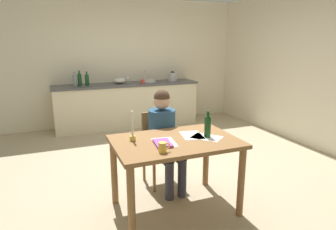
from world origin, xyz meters
TOP-DOWN VIEW (x-y plane):
  - ground_plane at (0.00, 0.00)m, footprint 5.20×5.20m
  - wall_back at (0.00, 2.60)m, footprint 5.20×0.12m
  - wall_right at (2.60, 0.00)m, footprint 0.12×5.20m
  - kitchen_counter at (0.00, 2.24)m, footprint 2.94×0.64m
  - dining_table at (-0.33, -1.07)m, footprint 1.25×0.84m
  - chair_at_table at (-0.26, -0.41)m, footprint 0.42×0.42m
  - person_seated at (-0.26, -0.55)m, footprint 0.34×0.60m
  - coffee_mug at (-0.57, -1.34)m, footprint 0.11×0.07m
  - candlestick at (-0.74, -0.93)m, footprint 0.06×0.06m
  - book_magazine at (-0.50, -1.15)m, footprint 0.18×0.26m
  - paper_letter at (-0.47, -1.10)m, footprint 0.25×0.32m
  - paper_bill at (-0.11, -1.00)m, footprint 0.26×0.33m
  - paper_envelope at (0.00, -1.11)m, footprint 0.35×0.36m
  - wine_bottle_on_table at (0.01, -1.11)m, footprint 0.07×0.07m
  - sink_unit at (0.44, 2.24)m, footprint 0.36×0.36m
  - bottle_oil at (-1.02, 2.23)m, footprint 0.08×0.08m
  - bottle_vinegar at (-0.93, 2.24)m, footprint 0.07×0.07m
  - bottle_wine_red at (-0.79, 2.19)m, footprint 0.08×0.08m
  - mixing_bowl at (-0.15, 2.28)m, footprint 0.25×0.25m
  - stovetop_kettle at (1.02, 2.24)m, footprint 0.18×0.18m
  - wine_glass_near_sink at (0.06, 2.39)m, footprint 0.07×0.07m
  - wine_glass_by_kettle at (-0.04, 2.39)m, footprint 0.07×0.07m
  - teacup_on_counter at (0.29, 2.09)m, footprint 0.11×0.07m

SIDE VIEW (x-z plane):
  - ground_plane at x=0.00m, z-range -0.04..0.00m
  - kitchen_counter at x=0.00m, z-range 0.00..0.90m
  - chair_at_table at x=-0.26m, z-range 0.06..0.95m
  - dining_table at x=-0.33m, z-range 0.27..1.04m
  - person_seated at x=-0.26m, z-range 0.08..1.28m
  - paper_letter at x=-0.47m, z-range 0.77..0.78m
  - paper_bill at x=-0.11m, z-range 0.77..0.78m
  - paper_envelope at x=0.00m, z-range 0.77..0.78m
  - book_magazine at x=-0.50m, z-range 0.77..0.80m
  - coffee_mug at x=-0.57m, z-range 0.77..0.87m
  - candlestick at x=-0.74m, z-range 0.71..1.01m
  - wine_bottle_on_table at x=0.01m, z-range 0.75..1.03m
  - sink_unit at x=0.44m, z-range 0.80..1.04m
  - teacup_on_counter at x=0.29m, z-range 0.90..0.99m
  - mixing_bowl at x=-0.15m, z-range 0.90..1.01m
  - stovetop_kettle at x=1.02m, z-range 0.89..1.11m
  - wine_glass_near_sink at x=0.06m, z-range 0.93..1.09m
  - wine_glass_by_kettle at x=-0.04m, z-range 0.93..1.09m
  - bottle_oil at x=-1.02m, z-range 0.88..1.15m
  - bottle_wine_red at x=-0.79m, z-range 0.88..1.15m
  - bottle_vinegar at x=-0.93m, z-range 0.88..1.17m
  - wall_back at x=0.00m, z-range 0.00..2.60m
  - wall_right at x=2.60m, z-range 0.00..2.60m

